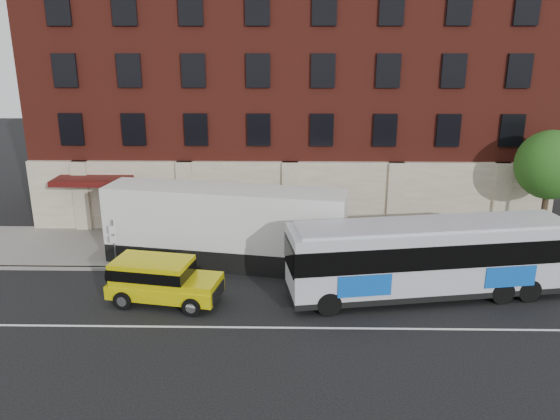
{
  "coord_description": "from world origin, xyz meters",
  "views": [
    {
      "loc": [
        -0.02,
        -18.58,
        10.72
      ],
      "look_at": [
        -0.45,
        5.5,
        3.26
      ],
      "focal_mm": 35.27,
      "sensor_mm": 36.0,
      "label": 1
    }
  ],
  "objects_px": {
    "yellow_suv": "(160,278)",
    "shipping_container": "(225,227)",
    "sign_pole": "(114,241)",
    "city_bus": "(430,256)",
    "street_tree": "(551,168)"
  },
  "relations": [
    {
      "from": "sign_pole",
      "to": "city_bus",
      "type": "distance_m",
      "value": 14.79
    },
    {
      "from": "city_bus",
      "to": "yellow_suv",
      "type": "height_order",
      "value": "city_bus"
    },
    {
      "from": "sign_pole",
      "to": "yellow_suv",
      "type": "height_order",
      "value": "sign_pole"
    },
    {
      "from": "sign_pole",
      "to": "city_bus",
      "type": "height_order",
      "value": "city_bus"
    },
    {
      "from": "yellow_suv",
      "to": "shipping_container",
      "type": "height_order",
      "value": "shipping_container"
    },
    {
      "from": "shipping_container",
      "to": "yellow_suv",
      "type": "bearing_deg",
      "value": -119.12
    },
    {
      "from": "city_bus",
      "to": "yellow_suv",
      "type": "xyz_separation_m",
      "value": [
        -11.54,
        -0.79,
        -0.77
      ]
    },
    {
      "from": "shipping_container",
      "to": "street_tree",
      "type": "bearing_deg",
      "value": 8.99
    },
    {
      "from": "yellow_suv",
      "to": "shipping_container",
      "type": "distance_m",
      "value": 4.84
    },
    {
      "from": "street_tree",
      "to": "city_bus",
      "type": "xyz_separation_m",
      "value": [
        -7.5,
        -6.02,
        -2.55
      ]
    },
    {
      "from": "yellow_suv",
      "to": "shipping_container",
      "type": "xyz_separation_m",
      "value": [
        2.32,
        4.16,
        0.85
      ]
    },
    {
      "from": "sign_pole",
      "to": "yellow_suv",
      "type": "bearing_deg",
      "value": -49.15
    },
    {
      "from": "yellow_suv",
      "to": "shipping_container",
      "type": "bearing_deg",
      "value": 60.88
    },
    {
      "from": "sign_pole",
      "to": "street_tree",
      "type": "distance_m",
      "value": 22.49
    },
    {
      "from": "street_tree",
      "to": "shipping_container",
      "type": "height_order",
      "value": "street_tree"
    }
  ]
}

